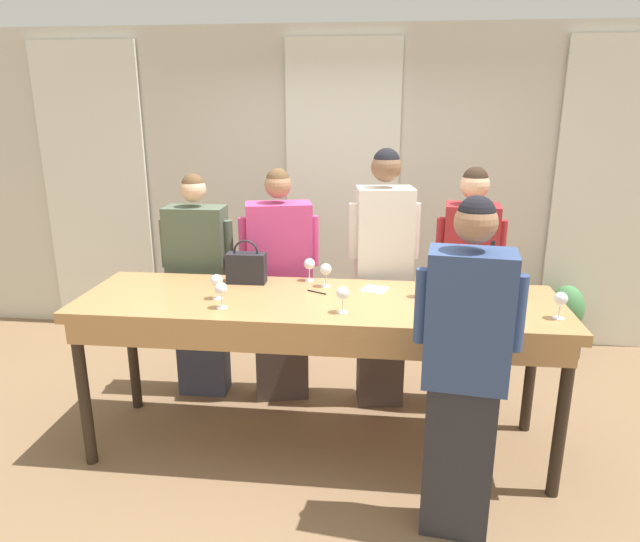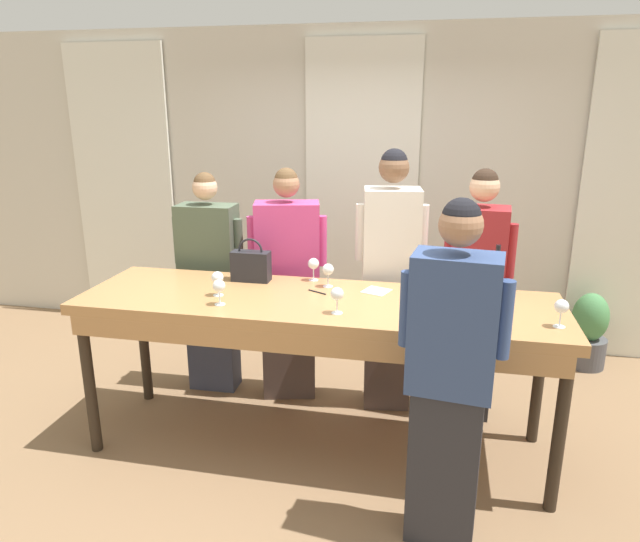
% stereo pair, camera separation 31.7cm
% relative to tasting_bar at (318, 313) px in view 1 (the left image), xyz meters
% --- Properties ---
extents(ground_plane, '(18.00, 18.00, 0.00)m').
position_rel_tasting_bar_xyz_m(ground_plane, '(0.00, 0.02, -0.93)').
color(ground_plane, '#846647').
extents(wall_back, '(12.00, 0.06, 2.80)m').
position_rel_tasting_bar_xyz_m(wall_back, '(0.00, 1.97, 0.47)').
color(wall_back, beige).
rests_on(wall_back, ground_plane).
extents(curtain_panel_left, '(1.00, 0.03, 2.69)m').
position_rel_tasting_bar_xyz_m(curtain_panel_left, '(-2.33, 1.90, 0.42)').
color(curtain_panel_left, white).
rests_on(curtain_panel_left, ground_plane).
extents(curtain_panel_center, '(1.00, 0.03, 2.69)m').
position_rel_tasting_bar_xyz_m(curtain_panel_center, '(0.00, 1.90, 0.42)').
color(curtain_panel_center, white).
rests_on(curtain_panel_center, ground_plane).
extents(curtain_panel_right, '(1.00, 0.03, 2.69)m').
position_rel_tasting_bar_xyz_m(curtain_panel_right, '(2.33, 1.90, 0.42)').
color(curtain_panel_right, white).
rests_on(curtain_panel_right, ground_plane).
extents(tasting_bar, '(2.92, 0.83, 1.01)m').
position_rel_tasting_bar_xyz_m(tasting_bar, '(0.00, 0.00, 0.00)').
color(tasting_bar, '#B27F4C').
rests_on(tasting_bar, ground_plane).
extents(wine_bottle, '(0.08, 0.08, 0.32)m').
position_rel_tasting_bar_xyz_m(wine_bottle, '(1.06, 0.31, 0.20)').
color(wine_bottle, black).
rests_on(wine_bottle, tasting_bar).
extents(handbag, '(0.25, 0.11, 0.29)m').
position_rel_tasting_bar_xyz_m(handbag, '(-0.51, 0.29, 0.19)').
color(handbag, '#232328').
rests_on(handbag, tasting_bar).
extents(wine_glass_front_left, '(0.07, 0.07, 0.15)m').
position_rel_tasting_bar_xyz_m(wine_glass_front_left, '(-0.61, -0.05, 0.20)').
color(wine_glass_front_left, white).
rests_on(wine_glass_front_left, tasting_bar).
extents(wine_glass_front_mid, '(0.07, 0.07, 0.15)m').
position_rel_tasting_bar_xyz_m(wine_glass_front_mid, '(-0.10, 0.38, 0.20)').
color(wine_glass_front_mid, white).
rests_on(wine_glass_front_mid, tasting_bar).
extents(wine_glass_front_right, '(0.07, 0.07, 0.15)m').
position_rel_tasting_bar_xyz_m(wine_glass_front_right, '(1.35, -0.16, 0.20)').
color(wine_glass_front_right, white).
rests_on(wine_glass_front_right, tasting_bar).
extents(wine_glass_center_left, '(0.07, 0.07, 0.15)m').
position_rel_tasting_bar_xyz_m(wine_glass_center_left, '(0.62, 0.12, 0.20)').
color(wine_glass_center_left, white).
rests_on(wine_glass_center_left, tasting_bar).
extents(wine_glass_center_mid, '(0.07, 0.07, 0.15)m').
position_rel_tasting_bar_xyz_m(wine_glass_center_mid, '(0.02, 0.26, 0.20)').
color(wine_glass_center_mid, white).
rests_on(wine_glass_center_mid, tasting_bar).
extents(wine_glass_center_right, '(0.07, 0.07, 0.15)m').
position_rel_tasting_bar_xyz_m(wine_glass_center_right, '(0.16, -0.20, 0.20)').
color(wine_glass_center_right, white).
rests_on(wine_glass_center_right, tasting_bar).
extents(wine_glass_back_left, '(0.07, 0.07, 0.15)m').
position_rel_tasting_bar_xyz_m(wine_glass_back_left, '(-0.54, -0.20, 0.20)').
color(wine_glass_back_left, white).
rests_on(wine_glass_back_left, tasting_bar).
extents(napkin, '(0.19, 0.19, 0.00)m').
position_rel_tasting_bar_xyz_m(napkin, '(0.34, 0.23, 0.09)').
color(napkin, white).
rests_on(napkin, tasting_bar).
extents(pen, '(0.13, 0.07, 0.01)m').
position_rel_tasting_bar_xyz_m(pen, '(-0.02, 0.13, 0.09)').
color(pen, black).
rests_on(pen, tasting_bar).
extents(guest_olive_jacket, '(0.54, 0.24, 1.68)m').
position_rel_tasting_bar_xyz_m(guest_olive_jacket, '(-0.96, 0.65, -0.08)').
color(guest_olive_jacket, '#383D51').
rests_on(guest_olive_jacket, ground_plane).
extents(guest_pink_top, '(0.57, 0.35, 1.73)m').
position_rel_tasting_bar_xyz_m(guest_pink_top, '(-0.35, 0.65, -0.06)').
color(guest_pink_top, '#473833').
rests_on(guest_pink_top, ground_plane).
extents(guest_cream_sweater, '(0.50, 0.32, 1.87)m').
position_rel_tasting_bar_xyz_m(guest_cream_sweater, '(0.39, 0.65, 0.03)').
color(guest_cream_sweater, '#473833').
rests_on(guest_cream_sweater, ground_plane).
extents(guest_striped_shirt, '(0.47, 0.31, 1.75)m').
position_rel_tasting_bar_xyz_m(guest_striped_shirt, '(0.97, 0.65, -0.03)').
color(guest_striped_shirt, '#28282D').
rests_on(guest_striped_shirt, ground_plane).
extents(host_pouring, '(0.51, 0.29, 1.76)m').
position_rel_tasting_bar_xyz_m(host_pouring, '(0.79, -0.65, -0.02)').
color(host_pouring, '#28282D').
rests_on(host_pouring, ground_plane).
extents(potted_plant, '(0.31, 0.31, 0.65)m').
position_rel_tasting_bar_xyz_m(potted_plant, '(1.98, 1.63, -0.62)').
color(potted_plant, '#4C4C51').
rests_on(potted_plant, ground_plane).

